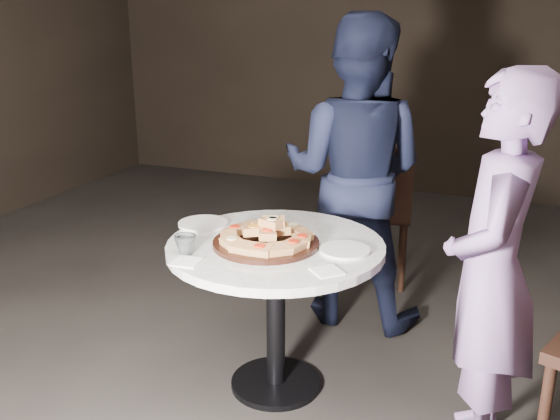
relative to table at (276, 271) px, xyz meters
name	(u,v)px	position (x,y,z in m)	size (l,w,h in m)	color
floor	(265,393)	(-0.02, -0.07, -0.56)	(7.00, 7.00, 0.00)	black
table	(276,271)	(0.00, 0.00, 0.00)	(1.01, 1.01, 0.69)	black
serving_board	(266,243)	(-0.03, -0.04, 0.14)	(0.44, 0.44, 0.02)	black
focaccia_pile	(267,234)	(-0.02, -0.04, 0.18)	(0.40, 0.38, 0.10)	#B27745
plate_left	(203,224)	(-0.39, 0.09, 0.13)	(0.22, 0.22, 0.01)	white
plate_right	(345,250)	(0.30, 0.01, 0.13)	(0.21, 0.21, 0.01)	white
water_glass	(185,245)	(-0.29, -0.25, 0.17)	(0.09, 0.09, 0.08)	silver
napkin_near	(186,262)	(-0.24, -0.32, 0.13)	(0.11, 0.11, 0.01)	white
napkin_far	(327,271)	(0.29, -0.21, 0.13)	(0.10, 0.10, 0.01)	white
chair_far	(375,204)	(0.14, 1.25, -0.05)	(0.50, 0.51, 0.89)	black
diner_navy	(354,173)	(0.12, 0.80, 0.25)	(0.78, 0.61, 1.61)	black
diner_teal	(492,273)	(0.87, -0.09, 0.16)	(0.53, 0.35, 1.45)	#7F659F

